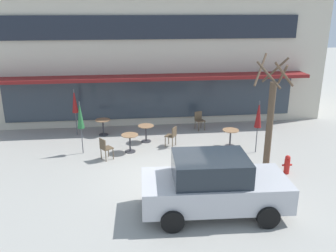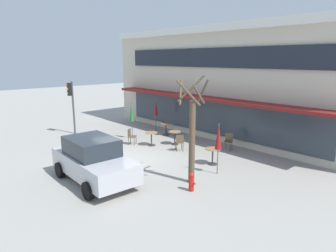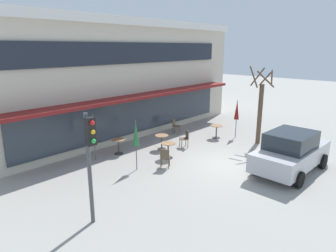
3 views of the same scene
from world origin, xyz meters
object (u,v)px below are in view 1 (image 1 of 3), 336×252
(cafe_table_streetside, at_px, (230,135))
(patio_umbrella_green_folded, at_px, (75,101))
(patio_umbrella_corner_open, at_px, (80,115))
(cafe_table_near_wall, at_px, (130,140))
(cafe_chair_1, at_px, (199,119))
(parked_sedan, at_px, (213,185))
(cafe_chair_2, at_px, (172,135))
(cafe_table_mid_patio, at_px, (103,125))
(fire_hydrant, at_px, (287,164))
(cafe_table_by_tree, at_px, (146,131))
(street_tree, at_px, (270,117))
(cafe_chair_0, at_px, (105,147))
(patio_umbrella_cream_folded, at_px, (258,115))

(cafe_table_streetside, distance_m, patio_umbrella_green_folded, 7.23)
(patio_umbrella_corner_open, bearing_deg, cafe_table_near_wall, -2.27)
(cafe_chair_1, bearing_deg, patio_umbrella_corner_open, -155.58)
(cafe_chair_1, bearing_deg, parked_sedan, -98.32)
(patio_umbrella_green_folded, bearing_deg, cafe_chair_2, -24.86)
(cafe_table_streetside, height_order, cafe_table_mid_patio, same)
(patio_umbrella_green_folded, bearing_deg, fire_hydrant, -32.34)
(cafe_table_by_tree, relative_size, parked_sedan, 0.18)
(parked_sedan, relative_size, street_tree, 1.02)
(cafe_chair_2, xyz_separation_m, fire_hydrant, (3.79, -3.12, -0.17))
(patio_umbrella_corner_open, height_order, street_tree, street_tree)
(cafe_table_near_wall, bearing_deg, cafe_chair_0, -144.35)
(cafe_chair_2, relative_size, parked_sedan, 0.21)
(cafe_table_streetside, relative_size, patio_umbrella_cream_folded, 0.35)
(parked_sedan, bearing_deg, patio_umbrella_cream_folded, 56.12)
(cafe_table_streetside, relative_size, parked_sedan, 0.18)
(patio_umbrella_cream_folded, relative_size, street_tree, 0.53)
(street_tree, bearing_deg, patio_umbrella_green_folded, 148.95)
(cafe_chair_0, xyz_separation_m, cafe_chair_1, (4.40, 3.21, 0.00))
(patio_umbrella_cream_folded, height_order, patio_umbrella_corner_open, same)
(patio_umbrella_green_folded, bearing_deg, street_tree, -31.05)
(patio_umbrella_cream_folded, relative_size, cafe_chair_1, 2.47)
(cafe_table_streetside, height_order, street_tree, street_tree)
(cafe_table_near_wall, height_order, patio_umbrella_green_folded, patio_umbrella_green_folded)
(cafe_chair_0, height_order, cafe_chair_2, same)
(cafe_table_near_wall, distance_m, patio_umbrella_corner_open, 2.24)
(cafe_table_mid_patio, relative_size, street_tree, 0.18)
(cafe_table_streetside, xyz_separation_m, patio_umbrella_green_folded, (-6.76, 2.29, 1.11))
(patio_umbrella_cream_folded, distance_m, street_tree, 1.51)
(cafe_table_near_wall, relative_size, cafe_chair_0, 0.85)
(cafe_table_by_tree, height_order, street_tree, street_tree)
(street_tree, relative_size, fire_hydrant, 5.93)
(cafe_table_mid_patio, xyz_separation_m, cafe_chair_1, (4.65, 0.30, 0.01))
(parked_sedan, xyz_separation_m, fire_hydrant, (3.26, 2.18, -0.53))
(cafe_table_near_wall, height_order, fire_hydrant, cafe_table_near_wall)
(cafe_table_near_wall, xyz_separation_m, parked_sedan, (2.34, -4.88, 0.36))
(cafe_table_by_tree, distance_m, street_tree, 5.58)
(cafe_table_near_wall, distance_m, patio_umbrella_green_folded, 3.62)
(cafe_table_mid_patio, distance_m, street_tree, 7.76)
(cafe_table_streetside, bearing_deg, patio_umbrella_cream_folded, -40.73)
(patio_umbrella_cream_folded, height_order, street_tree, street_tree)
(patio_umbrella_green_folded, height_order, street_tree, street_tree)
(patio_umbrella_green_folded, relative_size, cafe_chair_1, 2.47)
(cafe_table_near_wall, xyz_separation_m, patio_umbrella_green_folded, (-2.46, 2.40, 1.11))
(cafe_table_streetside, relative_size, cafe_chair_2, 0.85)
(cafe_table_near_wall, relative_size, fire_hydrant, 1.08)
(cafe_table_streetside, bearing_deg, cafe_table_mid_patio, 159.20)
(cafe_table_streetside, distance_m, patio_umbrella_corner_open, 6.34)
(cafe_table_near_wall, height_order, cafe_table_mid_patio, same)
(patio_umbrella_corner_open, relative_size, cafe_chair_0, 2.47)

